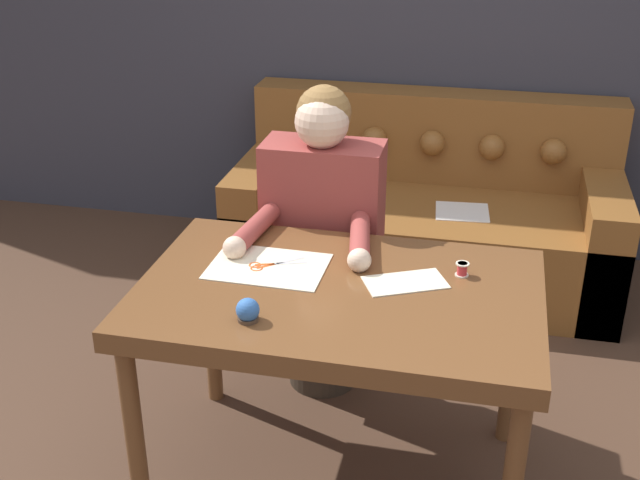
{
  "coord_description": "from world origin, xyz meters",
  "views": [
    {
      "loc": [
        0.35,
        -2.18,
        2.0
      ],
      "look_at": [
        -0.17,
        0.13,
        0.87
      ],
      "focal_mm": 45.0,
      "sensor_mm": 36.0,
      "label": 1
    }
  ],
  "objects_px": {
    "dining_table": "(338,310)",
    "person": "(322,242)",
    "pin_cushion": "(248,311)",
    "couch": "(425,218)",
    "thread_spool": "(462,269)",
    "scissors": "(267,265)"
  },
  "relations": [
    {
      "from": "couch",
      "to": "scissors",
      "type": "xyz_separation_m",
      "value": [
        -0.39,
        -1.55,
        0.46
      ]
    },
    {
      "from": "person",
      "to": "pin_cushion",
      "type": "relative_size",
      "value": 17.69
    },
    {
      "from": "dining_table",
      "to": "couch",
      "type": "xyz_separation_m",
      "value": [
        0.13,
        1.64,
        -0.37
      ]
    },
    {
      "from": "pin_cushion",
      "to": "scissors",
      "type": "bearing_deg",
      "value": 96.93
    },
    {
      "from": "scissors",
      "to": "person",
      "type": "bearing_deg",
      "value": 79.69
    },
    {
      "from": "dining_table",
      "to": "person",
      "type": "height_order",
      "value": "person"
    },
    {
      "from": "scissors",
      "to": "dining_table",
      "type": "bearing_deg",
      "value": -19.49
    },
    {
      "from": "person",
      "to": "scissors",
      "type": "distance_m",
      "value": 0.49
    },
    {
      "from": "dining_table",
      "to": "couch",
      "type": "height_order",
      "value": "couch"
    },
    {
      "from": "pin_cushion",
      "to": "couch",
      "type": "bearing_deg",
      "value": 79.49
    },
    {
      "from": "couch",
      "to": "pin_cushion",
      "type": "bearing_deg",
      "value": -100.51
    },
    {
      "from": "dining_table",
      "to": "couch",
      "type": "relative_size",
      "value": 0.67
    },
    {
      "from": "couch",
      "to": "scissors",
      "type": "distance_m",
      "value": 1.66
    },
    {
      "from": "thread_spool",
      "to": "pin_cushion",
      "type": "height_order",
      "value": "pin_cushion"
    },
    {
      "from": "scissors",
      "to": "pin_cushion",
      "type": "height_order",
      "value": "pin_cushion"
    },
    {
      "from": "person",
      "to": "scissors",
      "type": "xyz_separation_m",
      "value": [
        -0.08,
        -0.47,
        0.12
      ]
    },
    {
      "from": "dining_table",
      "to": "scissors",
      "type": "xyz_separation_m",
      "value": [
        -0.26,
        0.09,
        0.08
      ]
    },
    {
      "from": "dining_table",
      "to": "pin_cushion",
      "type": "distance_m",
      "value": 0.35
    },
    {
      "from": "dining_table",
      "to": "pin_cushion",
      "type": "bearing_deg",
      "value": -130.98
    },
    {
      "from": "dining_table",
      "to": "pin_cushion",
      "type": "relative_size",
      "value": 17.85
    },
    {
      "from": "couch",
      "to": "person",
      "type": "xyz_separation_m",
      "value": [
        -0.31,
        -1.08,
        0.33
      ]
    },
    {
      "from": "couch",
      "to": "person",
      "type": "height_order",
      "value": "person"
    }
  ]
}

